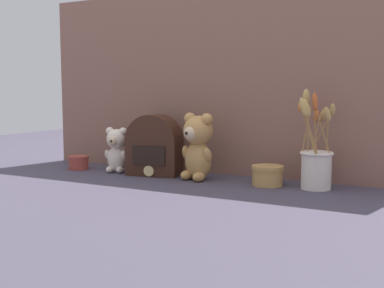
% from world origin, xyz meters
% --- Properties ---
extents(ground_plane, '(4.00, 4.00, 0.00)m').
position_xyz_m(ground_plane, '(0.00, 0.00, 0.00)').
color(ground_plane, '#3D3847').
extents(backdrop_wall, '(1.47, 0.02, 0.70)m').
position_xyz_m(backdrop_wall, '(0.00, 0.17, 0.35)').
color(backdrop_wall, '#845B4C').
rests_on(backdrop_wall, ground).
extents(teddy_bear_large, '(0.13, 0.12, 0.24)m').
position_xyz_m(teddy_bear_large, '(0.03, 0.01, 0.13)').
color(teddy_bear_large, tan).
rests_on(teddy_bear_large, ground).
extents(teddy_bear_medium, '(0.10, 0.09, 0.18)m').
position_xyz_m(teddy_bear_medium, '(-0.33, 0.01, 0.09)').
color(teddy_bear_medium, beige).
rests_on(teddy_bear_medium, ground).
extents(flower_vase, '(0.14, 0.17, 0.33)m').
position_xyz_m(flower_vase, '(0.44, 0.05, 0.09)').
color(flower_vase, silver).
rests_on(flower_vase, ground).
extents(vintage_radio, '(0.21, 0.14, 0.23)m').
position_xyz_m(vintage_radio, '(-0.17, 0.03, 0.10)').
color(vintage_radio, '#381E14').
rests_on(vintage_radio, ground).
extents(decorative_tin_tall, '(0.11, 0.11, 0.07)m').
position_xyz_m(decorative_tin_tall, '(0.28, 0.03, 0.03)').
color(decorative_tin_tall, tan).
rests_on(decorative_tin_tall, ground).
extents(decorative_tin_short, '(0.09, 0.09, 0.05)m').
position_xyz_m(decorative_tin_short, '(-0.51, -0.00, 0.03)').
color(decorative_tin_short, '#993D33').
rests_on(decorative_tin_short, ground).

